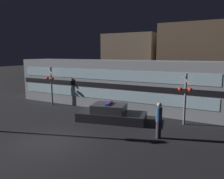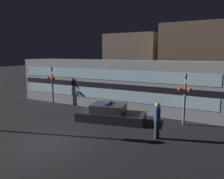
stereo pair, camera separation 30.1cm
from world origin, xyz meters
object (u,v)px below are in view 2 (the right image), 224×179
train (113,83)px  crossing_signal_near (185,95)px  police_car (110,114)px  pedestrian (157,120)px

train → crossing_signal_near: bearing=-21.7°
train → police_car: size_ratio=3.71×
pedestrian → crossing_signal_near: crossing_signal_near is taller
crossing_signal_near → train: bearing=158.3°
train → crossing_signal_near: 6.61m
pedestrian → crossing_signal_near: size_ratio=0.60×
train → pedestrian: 7.58m
train → police_car: 4.48m
train → police_car: bearing=-63.3°
police_car → pedestrian: bearing=-35.0°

